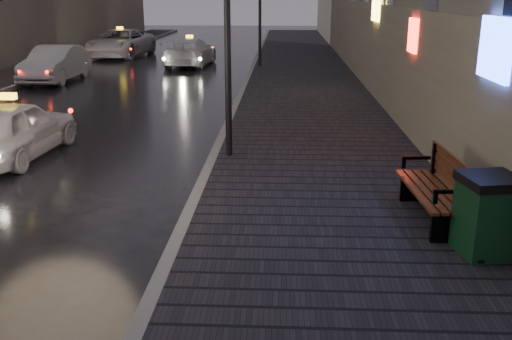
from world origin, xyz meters
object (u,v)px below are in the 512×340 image
Objects in this scene: bench at (439,188)px; taxi_near at (12,129)px; trash_bin at (487,215)px; taxi_far at (121,43)px; taxi_mid at (190,52)px; car_left_mid at (55,64)px.

taxi_near reaches higher than bench.
trash_bin is 28.75m from taxi_far.
trash_bin is 0.23× the size of taxi_mid.
car_left_mid is 9.74m from taxi_far.
trash_bin is 10.02m from taxi_near.
bench is 0.47× the size of car_left_mid.
bench is 0.37× the size of taxi_far.
taxi_near is (-8.47, 3.59, -0.00)m from bench.
taxi_far is (0.06, 9.74, 0.05)m from car_left_mid.
taxi_mid reaches higher than taxi_near.
taxi_near is at bearing 140.21° from trash_bin.
taxi_far is at bearing -36.77° from taxi_mid.
car_left_mid is at bearing -69.62° from taxi_near.
trash_bin is 23.10m from taxi_mid.
car_left_mid reaches higher than bench.
car_left_mid is at bearing -83.62° from taxi_far.
taxi_mid is (-7.54, 21.84, -0.02)m from trash_bin.
taxi_far reaches higher than taxi_near.
taxi_mid is (1.26, 17.04, 0.03)m from taxi_near.
trash_bin is at bearing -78.28° from bench.
taxi_far is at bearing 90.14° from car_left_mid.
taxi_far is at bearing -77.38° from taxi_near.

